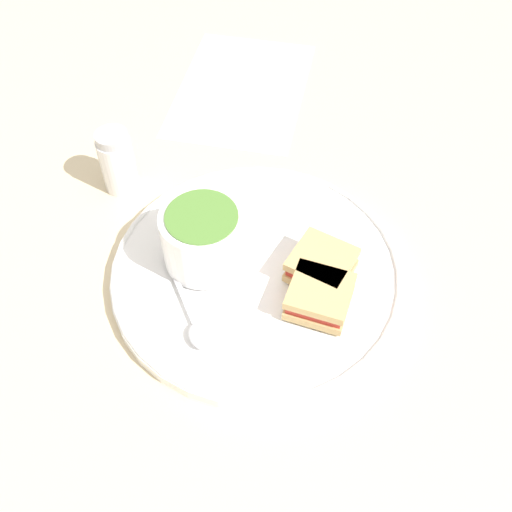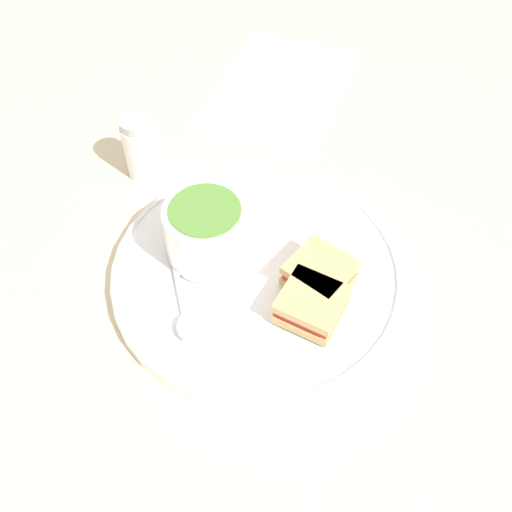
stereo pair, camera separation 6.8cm
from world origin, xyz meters
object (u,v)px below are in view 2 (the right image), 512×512
Objects in this scene: spoon at (186,320)px; sandwich_half_far at (320,273)px; soup_bowl at (207,231)px; salt_shaker at (141,148)px; sandwich_half_near at (312,305)px.

spoon is 1.22× the size of sandwich_half_far.
salt_shaker is at bearing -47.03° from soup_bowl.
sandwich_half_near reaches higher than spoon.
sandwich_half_near is (-0.13, 0.06, -0.02)m from soup_bowl.
soup_bowl is at bearing 132.97° from salt_shaker.
salt_shaker is (0.12, -0.13, -0.01)m from soup_bowl.
sandwich_half_near is 0.91× the size of salt_shaker.
salt_shaker is (0.25, -0.19, 0.01)m from sandwich_half_near.
soup_bowl is 1.17× the size of sandwich_half_near.
soup_bowl is 0.14m from sandwich_half_far.
soup_bowl is at bearing -8.17° from sandwich_half_far.
spoon is at bearing 31.36° from sandwich_half_far.
spoon is at bearing 89.80° from soup_bowl.
soup_bowl reaches higher than spoon.
sandwich_half_far is at bearing 149.48° from salt_shaker.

